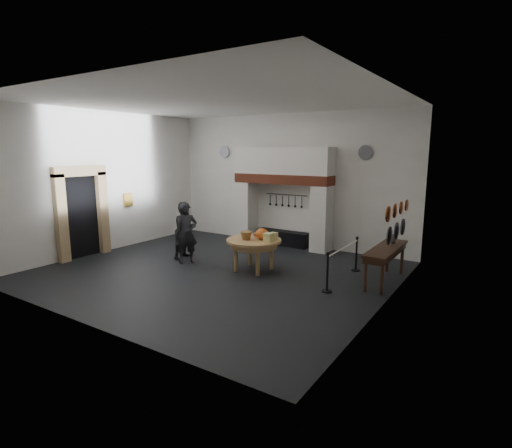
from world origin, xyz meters
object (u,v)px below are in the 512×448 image
Objects in this scene: iron_range at (283,238)px; visitor_far at (186,230)px; work_table at (254,241)px; visitor_near at (186,233)px; side_table at (386,249)px; barrier_post_near at (327,273)px; barrier_post_far at (356,255)px.

iron_range is 1.09× the size of visitor_far.
work_table reaches higher than iron_range.
side_table is (5.38, 1.36, -0.01)m from visitor_near.
visitor_near is 4.47m from barrier_post_near.
work_table is 0.68× the size of side_table.
visitor_far is 4.88m from barrier_post_near.
visitor_far reaches higher than work_table.
visitor_far is 1.93× the size of barrier_post_far.
barrier_post_near is (2.38, -0.51, -0.39)m from work_table.
visitor_near is at bearing -165.77° from side_table.
visitor_far is at bearing 174.49° from barrier_post_near.
barrier_post_near is (4.44, -0.07, -0.43)m from visitor_near.
visitor_far is (-0.40, 0.40, -0.02)m from visitor_near.
barrier_post_far is (3.17, -1.56, 0.20)m from iron_range.
iron_range is at bearing -29.92° from visitor_far.
visitor_near is 1.96× the size of barrier_post_far.
iron_range is 3.21m from work_table.
barrier_post_near is at bearing -12.01° from work_table.
visitor_near is at bearing 179.13° from barrier_post_near.
visitor_near is 1.02× the size of visitor_far.
iron_range is 1.26× the size of work_table.
work_table is 1.67× the size of barrier_post_far.
work_table is 3.44m from side_table.
visitor_far is 0.79× the size of side_table.
work_table is at bearing -147.87° from barrier_post_far.
barrier_post_near is 1.00× the size of barrier_post_far.
visitor_near is 0.80× the size of side_table.
visitor_near reaches higher than barrier_post_near.
side_table is at bearing -82.03° from visitor_far.
barrier_post_near is (4.84, -0.47, -0.42)m from visitor_far.
iron_range is 3.57m from visitor_far.
visitor_far reaches higher than barrier_post_far.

